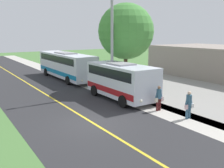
# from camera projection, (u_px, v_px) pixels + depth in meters

# --- Properties ---
(ground_plane) EXTENTS (120.00, 120.00, 0.00)m
(ground_plane) POSITION_uv_depth(u_px,v_px,m) (93.00, 123.00, 14.87)
(ground_plane) COLOR #477238
(road_surface) EXTENTS (8.00, 100.00, 0.01)m
(road_surface) POSITION_uv_depth(u_px,v_px,m) (93.00, 123.00, 14.87)
(road_surface) COLOR #28282B
(road_surface) RESTS_ON ground
(sidewalk) EXTENTS (2.40, 100.00, 0.01)m
(sidewalk) POSITION_uv_depth(u_px,v_px,m) (158.00, 109.00, 17.65)
(sidewalk) COLOR #B2ADA3
(sidewalk) RESTS_ON ground
(road_centre_line) EXTENTS (0.16, 100.00, 0.00)m
(road_centre_line) POSITION_uv_depth(u_px,v_px,m) (93.00, 123.00, 14.87)
(road_centre_line) COLOR gold
(road_centre_line) RESTS_ON ground
(shuttle_bus_front) EXTENTS (2.80, 6.77, 2.89)m
(shuttle_bus_front) POSITION_uv_depth(u_px,v_px,m) (121.00, 79.00, 19.95)
(shuttle_bus_front) COLOR silver
(shuttle_bus_front) RESTS_ON ground
(transit_bus_rear) EXTENTS (2.74, 11.08, 3.03)m
(transit_bus_rear) POSITION_uv_depth(u_px,v_px,m) (66.00, 64.00, 28.94)
(transit_bus_rear) COLOR silver
(transit_bus_rear) RESTS_ON ground
(pedestrian_with_bags) EXTENTS (0.72, 0.34, 1.74)m
(pedestrian_with_bags) POSITION_uv_depth(u_px,v_px,m) (189.00, 104.00, 15.46)
(pedestrian_with_bags) COLOR #335972
(pedestrian_with_bags) RESTS_ON ground
(pedestrian_waiting) EXTENTS (0.72, 0.34, 1.73)m
(pedestrian_waiting) POSITION_uv_depth(u_px,v_px,m) (159.00, 97.00, 17.06)
(pedestrian_waiting) COLOR #4C1919
(pedestrian_waiting) RESTS_ON ground
(street_light_pole) EXTENTS (1.97, 0.24, 8.82)m
(street_light_pole) POSITION_uv_depth(u_px,v_px,m) (111.00, 38.00, 21.09)
(street_light_pole) COLOR #9E9EA3
(street_light_pole) RESTS_ON ground
(tree_curbside) EXTENTS (5.17, 5.17, 7.94)m
(tree_curbside) POSITION_uv_depth(u_px,v_px,m) (126.00, 32.00, 23.41)
(tree_curbside) COLOR #4C3826
(tree_curbside) RESTS_ON ground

